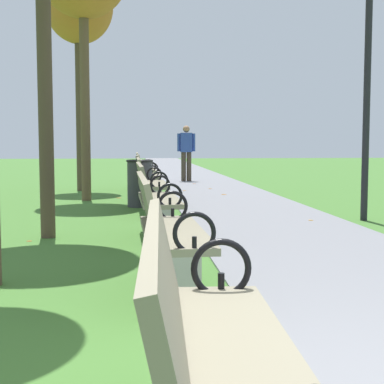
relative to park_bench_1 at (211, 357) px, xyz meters
The scene contains 12 objects.
paved_walkway 18.13m from the park_bench_1, 84.74° to the left, with size 2.32×44.00×0.02m, color slate.
park_bench_1 is the anchor object (origin of this frame).
park_bench_2 2.50m from the park_bench_1, 90.00° to the left, with size 0.51×1.61×0.90m.
park_bench_3 4.98m from the park_bench_1, 90.00° to the left, with size 0.51×1.61×0.90m.
park_bench_4 7.43m from the park_bench_1, 90.00° to the left, with size 0.49×1.61×0.90m.
park_bench_5 9.82m from the park_bench_1, 90.00° to the left, with size 0.52×1.61×0.90m.
park_bench_6 12.21m from the park_bench_1, 90.00° to the left, with size 0.48×1.60×0.90m.
tree_4 12.79m from the park_bench_1, 97.02° to the left, with size 1.58×1.58×5.19m.
pedestrian_walking 15.03m from the park_bench_1, 85.17° to the left, with size 0.53×0.22×1.62m.
trash_bin 8.52m from the park_bench_1, 90.99° to the left, with size 0.48×0.48×0.84m.
lamp_post 7.32m from the park_bench_1, 63.88° to the left, with size 0.28×0.28×3.48m.
scattered_leaves 6.46m from the park_bench_1, 80.72° to the left, with size 3.85×15.12×0.02m.
Camera 1 is at (-0.73, -1.75, 1.14)m, focal length 53.50 mm.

